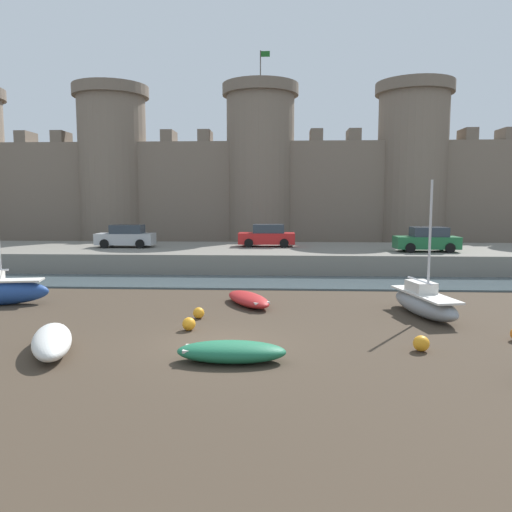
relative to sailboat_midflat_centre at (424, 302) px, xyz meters
name	(u,v)px	position (x,y,z in m)	size (l,w,h in m)	color
ground_plane	(221,345)	(-7.85, -4.54, -0.57)	(160.00, 160.00, 0.00)	#423528
water_channel	(247,282)	(-7.85, 7.77, -0.52)	(80.00, 4.50, 0.10)	#47565B
quay_road	(254,257)	(-7.85, 15.02, 0.11)	(67.65, 10.00, 1.35)	slate
castle	(260,178)	(-7.85, 26.46, 6.25)	(62.61, 6.96, 18.22)	#7A6B5B
sailboat_midflat_centre	(424,302)	(0.00, 0.00, 0.00)	(2.25, 4.79, 5.55)	gray
rowboat_midflat_right	(248,299)	(-7.36, 1.67, -0.27)	(2.74, 3.63, 0.57)	red
rowboat_midflat_left	(52,340)	(-13.02, -5.65, -0.17)	(2.51, 3.87, 0.76)	silver
rowboat_foreground_right	(231,351)	(-7.35, -6.26, -0.24)	(3.24, 1.32, 0.61)	#1E6B47
mooring_buoy_near_channel	(421,343)	(-1.47, -4.93, -0.31)	(0.51, 0.51, 0.51)	orange
mooring_buoy_off_centre	(199,313)	(-9.19, -0.95, -0.34)	(0.46, 0.46, 0.46)	orange
mooring_buoy_mid_mud	(189,324)	(-9.25, -2.79, -0.32)	(0.49, 0.49, 0.49)	orange
car_quay_east	(427,240)	(3.75, 12.90, 1.56)	(4.13, 1.95, 1.62)	#1E6638
car_quay_centre_west	(267,236)	(-6.92, 16.02, 1.56)	(4.13, 1.95, 1.62)	red
car_quay_west	(126,236)	(-17.08, 14.93, 1.56)	(4.13, 1.95, 1.62)	#B2B5B7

